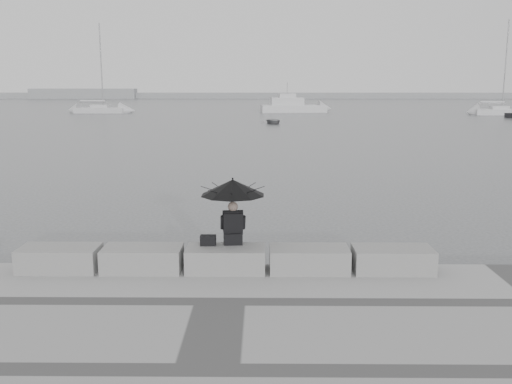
{
  "coord_description": "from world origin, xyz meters",
  "views": [
    {
      "loc": [
        0.73,
        -11.59,
        4.28
      ],
      "look_at": [
        0.58,
        3.0,
        1.49
      ],
      "focal_mm": 40.0,
      "sensor_mm": 36.0,
      "label": 1
    }
  ],
  "objects_px": {
    "seated_person": "(233,194)",
    "sailboat_right": "(499,111)",
    "sailboat_left": "(100,109)",
    "motor_cruiser": "(293,106)",
    "dinghy": "(273,121)"
  },
  "relations": [
    {
      "from": "motor_cruiser",
      "to": "seated_person",
      "type": "bearing_deg",
      "value": -101.16
    },
    {
      "from": "seated_person",
      "to": "sailboat_right",
      "type": "height_order",
      "value": "sailboat_right"
    },
    {
      "from": "motor_cruiser",
      "to": "dinghy",
      "type": "height_order",
      "value": "motor_cruiser"
    },
    {
      "from": "seated_person",
      "to": "dinghy",
      "type": "distance_m",
      "value": 50.39
    },
    {
      "from": "sailboat_left",
      "to": "dinghy",
      "type": "distance_m",
      "value": 33.56
    },
    {
      "from": "sailboat_right",
      "to": "dinghy",
      "type": "xyz_separation_m",
      "value": [
        -31.53,
        -17.9,
        -0.28
      ]
    },
    {
      "from": "seated_person",
      "to": "sailboat_left",
      "type": "xyz_separation_m",
      "value": [
        -23.13,
        72.75,
        -1.51
      ]
    },
    {
      "from": "sailboat_left",
      "to": "motor_cruiser",
      "type": "relative_size",
      "value": 1.3
    },
    {
      "from": "sailboat_left",
      "to": "dinghy",
      "type": "relative_size",
      "value": 4.14
    },
    {
      "from": "seated_person",
      "to": "sailboat_right",
      "type": "bearing_deg",
      "value": 57.01
    },
    {
      "from": "dinghy",
      "to": "motor_cruiser",
      "type": "bearing_deg",
      "value": 66.24
    },
    {
      "from": "sailboat_left",
      "to": "dinghy",
      "type": "height_order",
      "value": "sailboat_left"
    },
    {
      "from": "seated_person",
      "to": "dinghy",
      "type": "bearing_deg",
      "value": 80.98
    },
    {
      "from": "sailboat_left",
      "to": "sailboat_right",
      "type": "distance_m",
      "value": 56.69
    },
    {
      "from": "seated_person",
      "to": "motor_cruiser",
      "type": "bearing_deg",
      "value": 78.99
    }
  ]
}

